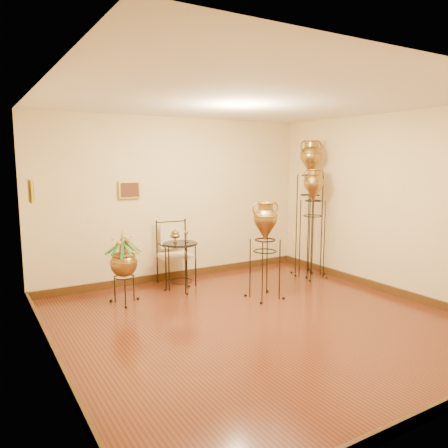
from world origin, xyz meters
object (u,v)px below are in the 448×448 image
armchair (176,253)px  side_table (180,266)px  amphora_tall (310,207)px  amphora_mid (312,223)px  planter_urn (124,260)px

armchair → side_table: 0.41m
amphora_tall → side_table: bearing=173.6°
amphora_mid → armchair: (-2.24, 0.85, -0.46)m
amphora_tall → amphora_mid: amphora_tall is taller
amphora_mid → side_table: bearing=168.7°
amphora_mid → armchair: bearing=159.2°
amphora_tall → planter_urn: 3.47m
amphora_tall → armchair: size_ratio=2.32×
amphora_mid → armchair: 2.44m
amphora_tall → planter_urn: bearing=177.8°
amphora_mid → planter_urn: amphora_mid is taller
planter_urn → armchair: planter_urn is taller
amphora_mid → planter_urn: 3.34m
amphora_mid → amphora_tall: bearing=63.4°
amphora_tall → side_table: amphora_tall is taller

